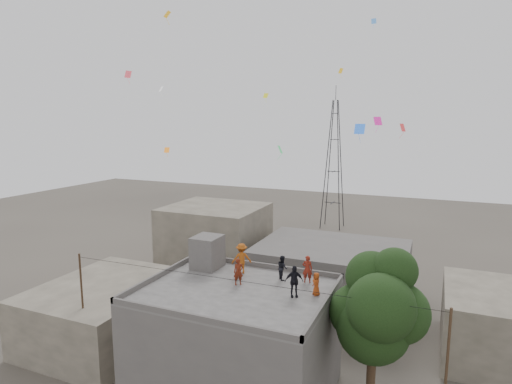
# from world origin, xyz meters

# --- Properties ---
(main_building) EXTENTS (10.00, 8.00, 6.10)m
(main_building) POSITION_xyz_m (0.00, 0.00, 3.05)
(main_building) COLOR #53504D
(main_building) RESTS_ON ground
(parapet) EXTENTS (10.00, 8.00, 0.30)m
(parapet) POSITION_xyz_m (0.00, 0.00, 6.25)
(parapet) COLOR #53504D
(parapet) RESTS_ON main_building
(stair_head_box) EXTENTS (1.60, 1.80, 2.00)m
(stair_head_box) POSITION_xyz_m (-3.20, 2.60, 7.10)
(stair_head_box) COLOR #53504D
(stair_head_box) RESTS_ON main_building
(neighbor_west) EXTENTS (8.00, 10.00, 4.00)m
(neighbor_west) POSITION_xyz_m (-11.00, 2.00, 2.00)
(neighbor_west) COLOR #5A5347
(neighbor_west) RESTS_ON ground
(neighbor_north) EXTENTS (12.00, 9.00, 5.00)m
(neighbor_north) POSITION_xyz_m (2.00, 14.00, 2.50)
(neighbor_north) COLOR #53504D
(neighbor_north) RESTS_ON ground
(neighbor_northwest) EXTENTS (9.00, 8.00, 7.00)m
(neighbor_northwest) POSITION_xyz_m (-10.00, 16.00, 3.50)
(neighbor_northwest) COLOR #5A5347
(neighbor_northwest) RESTS_ON ground
(neighbor_east) EXTENTS (7.00, 8.00, 4.40)m
(neighbor_east) POSITION_xyz_m (14.00, 10.00, 2.20)
(neighbor_east) COLOR #5A5347
(neighbor_east) RESTS_ON ground
(tree) EXTENTS (4.90, 4.60, 9.10)m
(tree) POSITION_xyz_m (7.37, 0.60, 6.10)
(tree) COLOR black
(tree) RESTS_ON ground
(utility_line) EXTENTS (20.12, 0.62, 7.40)m
(utility_line) POSITION_xyz_m (0.50, -1.25, 3.83)
(utility_line) COLOR black
(utility_line) RESTS_ON ground
(transmission_tower) EXTENTS (2.97, 2.97, 20.01)m
(transmission_tower) POSITION_xyz_m (-4.00, 40.00, 9.07)
(transmission_tower) COLOR black
(transmission_tower) RESTS_ON ground
(person_red_adult) EXTENTS (0.64, 0.49, 1.58)m
(person_red_adult) POSITION_xyz_m (3.22, 2.62, 6.89)
(person_red_adult) COLOR maroon
(person_red_adult) RESTS_ON main_building
(person_orange_child) EXTENTS (0.67, 0.71, 1.21)m
(person_orange_child) POSITION_xyz_m (4.15, 1.11, 6.71)
(person_orange_child) COLOR #9F3C12
(person_orange_child) RESTS_ON main_building
(person_dark_child) EXTENTS (0.83, 0.86, 1.40)m
(person_dark_child) POSITION_xyz_m (1.76, 2.55, 6.80)
(person_dark_child) COLOR black
(person_dark_child) RESTS_ON main_building
(person_dark_adult) EXTENTS (1.05, 0.83, 1.66)m
(person_dark_adult) POSITION_xyz_m (3.14, 0.44, 6.93)
(person_dark_adult) COLOR black
(person_dark_adult) RESTS_ON main_building
(person_orange_adult) EXTENTS (1.36, 1.18, 1.83)m
(person_orange_adult) POSITION_xyz_m (-0.83, 2.54, 7.01)
(person_orange_adult) COLOR #A14912
(person_orange_adult) RESTS_ON main_building
(person_red_child) EXTENTS (0.65, 0.62, 1.50)m
(person_red_child) POSITION_xyz_m (-0.21, 0.80, 6.85)
(person_red_child) COLOR #631F0F
(person_red_child) RESTS_ON main_building
(kites) EXTENTS (18.21, 15.93, 10.39)m
(kites) POSITION_xyz_m (0.14, 7.31, 16.53)
(kites) COLOR orange
(kites) RESTS_ON ground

